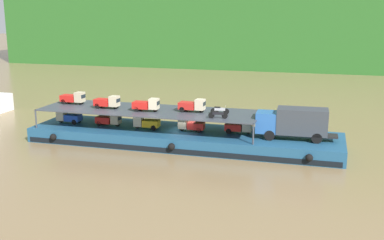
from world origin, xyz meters
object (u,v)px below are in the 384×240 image
object	(u,v)px
mini_truck_lower_stern	(69,117)
mini_truck_lower_bow	(239,127)
mini_truck_lower_mid	(146,122)
mini_truck_upper_mid	(107,102)
motorcycle_upper_port	(218,114)
covered_lorry	(294,122)
mini_truck_lower_fore	(191,125)
cargo_barge	(183,138)
motorcycle_upper_centre	(220,110)
mini_truck_lower_aft	(109,119)
mini_truck_upper_stern	(73,98)
mini_truck_upper_bow	(192,105)
mini_truck_upper_fore	(146,105)

from	to	relation	value
mini_truck_lower_stern	mini_truck_lower_bow	xyz separation A→B (m)	(19.14, 0.71, 0.00)
mini_truck_lower_mid	mini_truck_lower_bow	bearing A→B (deg)	4.99
mini_truck_upper_mid	motorcycle_upper_port	xyz separation A→B (m)	(12.53, -1.59, -0.26)
covered_lorry	mini_truck_lower_bow	xyz separation A→B (m)	(-5.51, 0.81, -1.00)
mini_truck_lower_bow	mini_truck_upper_mid	xyz separation A→B (m)	(-14.21, -0.90, 2.00)
mini_truck_lower_mid	mini_truck_lower_fore	size ratio (longest dim) A/B	1.00
cargo_barge	mini_truck_lower_fore	world-z (taller)	mini_truck_lower_fore
covered_lorry	motorcycle_upper_centre	size ratio (longest dim) A/B	4.16
mini_truck_lower_stern	mini_truck_lower_mid	bearing A→B (deg)	-0.91
motorcycle_upper_port	mini_truck_lower_aft	bearing A→B (deg)	171.62
mini_truck_lower_fore	mini_truck_upper_stern	distance (m)	14.16
mini_truck_lower_stern	mini_truck_lower_bow	distance (m)	19.15
mini_truck_lower_bow	mini_truck_upper_stern	xyz separation A→B (m)	(-18.97, 0.25, 2.00)
mini_truck_lower_aft	motorcycle_upper_port	xyz separation A→B (m)	(12.55, -1.85, 1.74)
mini_truck_lower_bow	cargo_barge	bearing A→B (deg)	-174.72
covered_lorry	mini_truck_lower_stern	world-z (taller)	covered_lorry
mini_truck_upper_stern	mini_truck_upper_mid	world-z (taller)	same
mini_truck_lower_fore	mini_truck_upper_bow	xyz separation A→B (m)	(0.07, 0.31, 2.00)
mini_truck_lower_mid	motorcycle_upper_centre	xyz separation A→B (m)	(7.88, 0.34, 1.74)
mini_truck_lower_bow	mini_truck_upper_stern	size ratio (longest dim) A/B	0.98
cargo_barge	mini_truck_lower_fore	xyz separation A→B (m)	(0.86, 0.02, 1.44)
mini_truck_lower_bow	motorcycle_upper_centre	distance (m)	2.66
cargo_barge	mini_truck_upper_bow	xyz separation A→B (m)	(0.93, 0.34, 3.44)
mini_truck_lower_aft	mini_truck_upper_stern	distance (m)	5.22
covered_lorry	mini_truck_lower_aft	distance (m)	19.77
mini_truck_lower_fore	motorcycle_upper_port	bearing A→B (deg)	-30.95
mini_truck_upper_bow	motorcycle_upper_centre	bearing A→B (deg)	-6.12
mini_truck_lower_stern	mini_truck_lower_mid	xyz separation A→B (m)	(9.32, -0.15, 0.00)
mini_truck_upper_mid	covered_lorry	bearing A→B (deg)	0.26
mini_truck_upper_fore	mini_truck_lower_stern	bearing A→B (deg)	177.15
covered_lorry	mini_truck_upper_fore	bearing A→B (deg)	-178.61
mini_truck_lower_aft	mini_truck_upper_mid	bearing A→B (deg)	-84.58
cargo_barge	motorcycle_upper_centre	size ratio (longest dim) A/B	17.18
mini_truck_lower_mid	motorcycle_upper_port	bearing A→B (deg)	-11.35
mini_truck_lower_fore	motorcycle_upper_port	xyz separation A→B (m)	(3.30, -1.98, 1.74)
mini_truck_lower_aft	motorcycle_upper_port	bearing A→B (deg)	-8.38
mini_truck_lower_stern	cargo_barge	bearing A→B (deg)	0.73
mini_truck_lower_stern	mini_truck_upper_bow	size ratio (longest dim) A/B	0.98
cargo_barge	mini_truck_lower_aft	xyz separation A→B (m)	(-8.40, -0.10, 1.44)
covered_lorry	mini_truck_upper_mid	xyz separation A→B (m)	(-19.72, -0.09, 1.00)
mini_truck_lower_mid	mini_truck_upper_mid	xyz separation A→B (m)	(-4.39, -0.05, 2.00)
mini_truck_upper_stern	mini_truck_upper_bow	size ratio (longest dim) A/B	1.00
covered_lorry	mini_truck_lower_mid	size ratio (longest dim) A/B	2.83
covered_lorry	mini_truck_lower_aft	xyz separation A→B (m)	(-19.74, 0.17, -1.00)
mini_truck_lower_mid	mini_truck_upper_fore	xyz separation A→B (m)	(0.20, -0.32, 2.00)
mini_truck_lower_bow	mini_truck_upper_fore	size ratio (longest dim) A/B	0.99
covered_lorry	mini_truck_upper_stern	xyz separation A→B (m)	(-24.48, 1.07, 1.00)
mini_truck_lower_mid	mini_truck_upper_mid	world-z (taller)	mini_truck_upper_mid
cargo_barge	motorcycle_upper_port	world-z (taller)	motorcycle_upper_port
mini_truck_lower_aft	mini_truck_upper_fore	distance (m)	5.06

